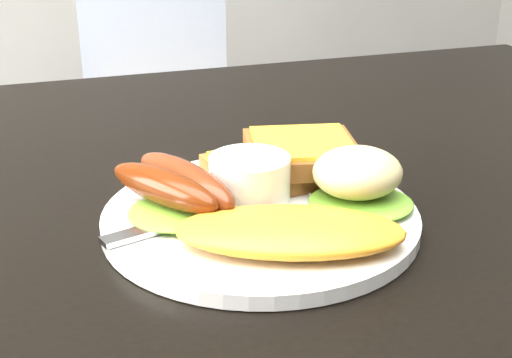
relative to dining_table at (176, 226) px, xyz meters
name	(u,v)px	position (x,y,z in m)	size (l,w,h in m)	color
dining_table	(176,226)	(0.00, 0.00, 0.00)	(1.20, 0.80, 0.04)	black
dining_chair	(170,106)	(0.25, 1.22, -0.28)	(0.39, 0.39, 0.05)	tan
plate	(260,218)	(0.05, -0.06, 0.03)	(0.23, 0.23, 0.01)	white
lettuce_left	(182,211)	(-0.01, -0.05, 0.04)	(0.08, 0.07, 0.01)	#4E9429
lettuce_right	(361,202)	(0.12, -0.08, 0.04)	(0.08, 0.07, 0.01)	#5B8F21
omelette	(290,231)	(0.05, -0.11, 0.04)	(0.15, 0.07, 0.02)	#FFA412
sausage_a	(164,187)	(-0.02, -0.04, 0.05)	(0.03, 0.10, 0.03)	#6D320E
sausage_b	(185,180)	(0.00, -0.03, 0.05)	(0.03, 0.11, 0.03)	brown
ramekin	(250,179)	(0.05, -0.04, 0.05)	(0.06, 0.06, 0.03)	white
toast_a	(266,171)	(0.07, 0.00, 0.04)	(0.08, 0.08, 0.01)	brown
toast_b	(302,153)	(0.10, -0.01, 0.05)	(0.09, 0.09, 0.01)	brown
potato_salad	(357,172)	(0.12, -0.07, 0.06)	(0.07, 0.06, 0.04)	beige
fork	(210,213)	(0.01, -0.06, 0.03)	(0.16, 0.01, 0.00)	#ADAFB7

